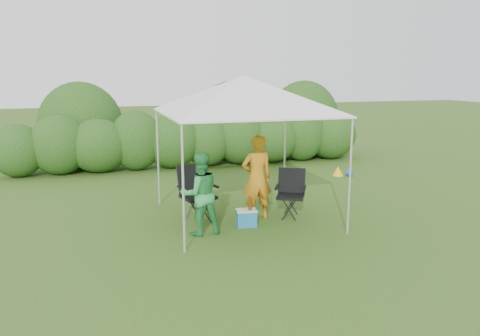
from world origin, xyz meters
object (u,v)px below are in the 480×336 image
object	(u,v)px
chair_left	(196,189)
cooler	(246,218)
woman	(200,194)
man	(257,178)
canopy	(244,95)
chair_right	(291,190)

from	to	relation	value
chair_left	cooler	xyz separation A→B (m)	(0.82, -0.73, -0.45)
woman	man	bearing A→B (deg)	-162.55
cooler	man	bearing A→B (deg)	55.22
canopy	woman	world-z (taller)	canopy
canopy	woman	distance (m)	2.13
canopy	cooler	world-z (taller)	canopy
canopy	chair_left	xyz separation A→B (m)	(-0.95, 0.19, -1.85)
man	woman	size ratio (longest dim) A/B	1.12
canopy	woman	size ratio (longest dim) A/B	2.05
canopy	cooler	size ratio (longest dim) A/B	7.36
chair_right	woman	size ratio (longest dim) A/B	0.64
canopy	chair_right	xyz separation A→B (m)	(0.95, -0.17, -1.91)
canopy	man	distance (m)	1.64
chair_left	cooler	size ratio (longest dim) A/B	2.58
man	woman	world-z (taller)	man
man	cooler	world-z (taller)	man
man	cooler	xyz separation A→B (m)	(-0.33, -0.36, -0.68)
chair_right	man	size ratio (longest dim) A/B	0.57
canopy	woman	xyz separation A→B (m)	(-1.06, -0.71, -1.71)
canopy	chair_left	bearing A→B (deg)	168.80
canopy	woman	bearing A→B (deg)	-146.03
canopy	chair_right	world-z (taller)	canopy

